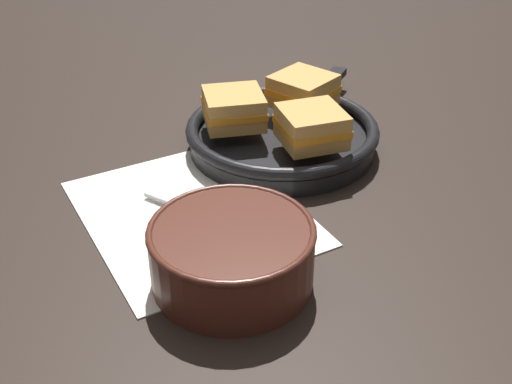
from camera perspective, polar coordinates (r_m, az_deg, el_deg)
name	(u,v)px	position (r m, az deg, el deg)	size (l,w,h in m)	color
ground_plane	(225,227)	(0.77, -2.75, -3.10)	(4.00, 4.00, 0.00)	black
napkin	(192,212)	(0.79, -5.74, -1.78)	(0.32, 0.29, 0.00)	white
soup_bowl	(232,251)	(0.67, -2.16, -5.27)	(0.17, 0.17, 0.07)	#4C2319
spoon	(223,222)	(0.76, -2.94, -2.65)	(0.16, 0.08, 0.01)	silver
skillet	(283,135)	(0.93, 2.38, 5.10)	(0.28, 0.37, 0.04)	black
sandwich_near_left	(234,109)	(0.90, -1.99, 7.43)	(0.11, 0.11, 0.05)	tan
sandwich_near_right	(312,126)	(0.86, 4.97, 5.83)	(0.10, 0.10, 0.05)	tan
sandwich_far_left	(303,90)	(0.96, 4.20, 9.00)	(0.10, 0.10, 0.05)	tan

